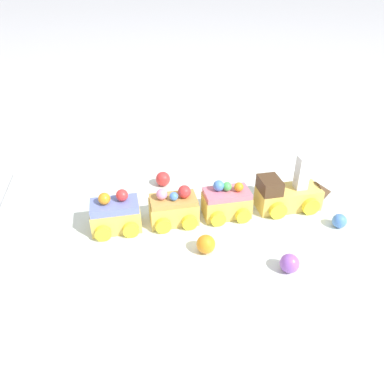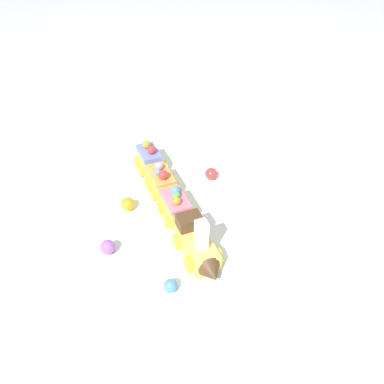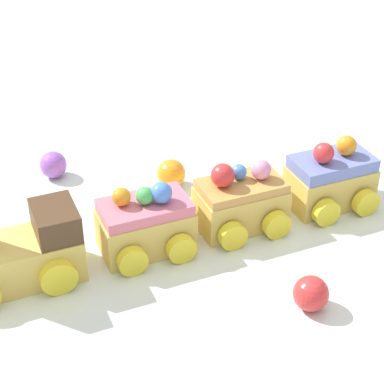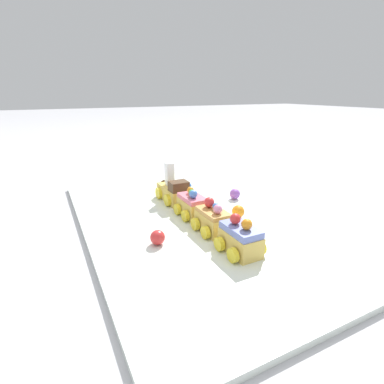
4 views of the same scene
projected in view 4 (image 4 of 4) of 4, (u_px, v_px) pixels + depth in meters
ground_plane at (184, 225)px, 0.68m from camera, size 10.00×10.00×0.00m
display_board at (184, 222)px, 0.67m from camera, size 0.75×0.42×0.01m
cake_train_locomotive at (172, 190)px, 0.79m from camera, size 0.14×0.07×0.10m
cake_car_strawberry at (192, 206)px, 0.69m from camera, size 0.08×0.06×0.07m
cake_car_caramel at (213, 220)px, 0.61m from camera, size 0.08×0.06×0.07m
cake_car_blueberry at (240, 239)px, 0.53m from camera, size 0.08×0.06×0.07m
gumball_red at (158, 237)px, 0.56m from camera, size 0.03×0.03×0.03m
gumball_purple at (235, 194)px, 0.80m from camera, size 0.03×0.03×0.03m
gumball_blue at (188, 186)px, 0.87m from camera, size 0.02×0.02×0.02m
gumball_orange at (238, 211)px, 0.68m from camera, size 0.03×0.03×0.03m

